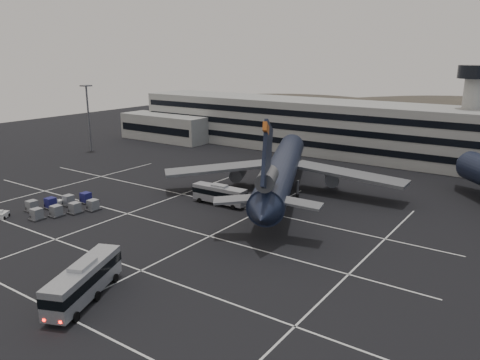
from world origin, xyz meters
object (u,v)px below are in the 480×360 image
(tug_a, at_px, (57,203))
(uld_cluster, at_px, (63,206))
(bus_far, at_px, (220,194))
(trijet_main, at_px, (282,170))
(bus_near, at_px, (84,280))

(tug_a, height_order, uld_cluster, uld_cluster)
(bus_far, bearing_deg, trijet_main, -32.89)
(trijet_main, distance_m, bus_far, 13.12)
(bus_near, relative_size, tug_a, 5.74)
(uld_cluster, bearing_deg, tug_a, 162.93)
(bus_near, height_order, tug_a, bus_near)
(trijet_main, bearing_deg, uld_cluster, -156.92)
(bus_far, xyz_separation_m, uld_cluster, (-20.46, -18.36, -1.12))
(bus_near, relative_size, bus_far, 1.19)
(trijet_main, xyz_separation_m, bus_near, (1.64, -46.52, -2.83))
(bus_near, xyz_separation_m, tug_a, (-31.80, 18.24, -1.83))
(tug_a, bearing_deg, bus_far, 28.88)
(trijet_main, height_order, bus_far, trijet_main)
(trijet_main, relative_size, bus_near, 4.32)
(trijet_main, distance_m, uld_cluster, 40.07)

